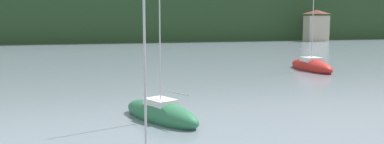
% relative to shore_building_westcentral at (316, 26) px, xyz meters
% --- Properties ---
extents(wooded_hillside, '(352.00, 55.75, 34.28)m').
position_rel_shore_building_westcentral_xyz_m(wooded_hillside, '(-66.79, 37.77, 3.36)').
color(wooded_hillside, '#264223').
rests_on(wooded_hillside, ground_plane).
extents(shore_building_westcentral, '(6.86, 3.55, 8.91)m').
position_rel_shore_building_westcentral_xyz_m(shore_building_westcentral, '(0.00, 0.00, 0.00)').
color(shore_building_westcentral, '#BCB29E').
rests_on(shore_building_westcentral, ground_plane).
extents(sailboat_mid_0, '(4.47, 6.71, 10.00)m').
position_rel_shore_building_westcentral_xyz_m(sailboat_mid_0, '(-61.53, -77.21, -3.93)').
color(sailboat_mid_0, '#2D754C').
rests_on(sailboat_mid_0, ground_plane).
extents(sailboat_far_4, '(3.28, 8.68, 13.22)m').
position_rel_shore_building_westcentral_xyz_m(sailboat_far_4, '(-39.50, -58.79, -3.84)').
color(sailboat_far_4, red).
rests_on(sailboat_far_4, ground_plane).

